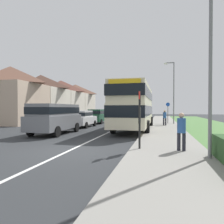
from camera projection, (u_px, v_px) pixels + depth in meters
The scene contains 14 objects.
ground_plane at pixel (70, 150), 9.15m from camera, with size 120.00×120.00×0.00m, color #2D3033.
lane_marking_centre at pixel (111, 131), 16.94m from camera, with size 0.14×60.00×0.01m, color silver.
pavement_near_side at pixel (165, 135), 14.05m from camera, with size 3.20×68.00×0.12m, color gray.
double_decker_bus at pixel (135, 105), 18.03m from camera, with size 2.80×10.96×3.70m.
parked_van_grey at pixel (55, 116), 15.05m from camera, with size 2.11×5.11×2.15m.
parked_car_white at pixel (82, 118), 20.50m from camera, with size 1.93×4.13×1.63m.
parked_car_dark_green at pixel (97, 116), 25.63m from camera, with size 1.93×3.98×1.72m.
pedestrian_at_stop at pixel (181, 130), 8.49m from camera, with size 0.34×0.34×1.67m.
pedestrian_walking_away at pixel (165, 117), 21.13m from camera, with size 0.34×0.34×1.67m.
bus_stop_sign at pixel (140, 116), 8.96m from camera, with size 0.09×0.52×2.60m.
cycle_route_sign at pixel (168, 112), 24.26m from camera, with size 0.44×0.08×2.52m.
street_lamp_near at pixel (207, 41), 7.19m from camera, with size 1.14×0.20×7.22m.
street_lamp_mid at pixel (173, 89), 23.60m from camera, with size 1.14×0.20×7.05m.
house_terrace_far_side at pixel (52, 99), 33.81m from camera, with size 6.70×25.40×6.77m.
Camera 1 is at (3.87, -8.47, 1.85)m, focal length 33.55 mm.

